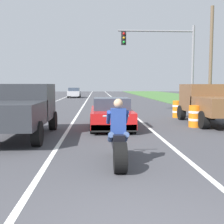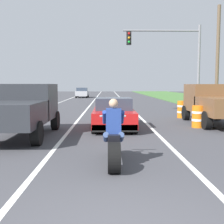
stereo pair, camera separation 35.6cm
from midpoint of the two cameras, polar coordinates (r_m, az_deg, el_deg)
lane_stripe_left_solid at (r=23.86m, az=-13.17°, el=0.61°), size 0.14×120.00×0.01m
lane_stripe_right_solid at (r=23.42m, az=4.32°, el=0.65°), size 0.14×120.00×0.01m
lane_stripe_centre_dashed at (r=23.36m, az=-4.51°, el=0.64°), size 0.14×120.00×0.01m
motorcycle_with_rider at (r=6.96m, az=1.77°, el=-5.83°), size 0.70×2.21×1.62m
sports_car_red at (r=13.01m, az=1.09°, el=-0.40°), size 1.84×4.30×1.37m
pickup_truck_left_lane_dark_grey at (r=11.19m, az=-16.27°, el=0.89°), size 2.02×4.80×1.98m
pickup_truck_right_shoulder_brown at (r=15.04m, az=20.09°, el=1.88°), size 2.02×4.80×1.98m
traffic_light_mast_near at (r=20.55m, az=12.80°, el=11.14°), size 5.31×0.34×6.00m
utility_pole_roadside at (r=22.21m, az=20.60°, el=9.77°), size 0.24×0.24×7.53m
construction_barrel_nearest at (r=13.76m, az=17.40°, el=-0.85°), size 0.58×0.58×1.00m
construction_barrel_mid at (r=17.49m, az=14.29°, el=0.52°), size 0.58×0.58×1.00m
distant_car_far_ahead at (r=43.87m, az=-5.68°, el=3.87°), size 1.80×4.00×1.50m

